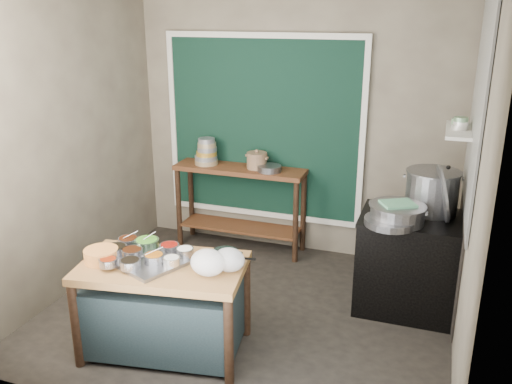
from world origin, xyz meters
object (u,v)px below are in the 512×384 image
(prep_table, at_px, (165,308))
(utensil_cup, at_px, (207,160))
(condiment_tray, at_px, (144,259))
(ceramic_crock, at_px, (257,161))
(yellow_basin, at_px, (101,255))
(saucepan, at_px, (225,258))
(steamer, at_px, (397,214))
(stock_pot, at_px, (432,192))
(back_counter, at_px, (240,208))
(stove_block, at_px, (410,265))

(prep_table, relative_size, utensil_cup, 9.14)
(condiment_tray, relative_size, ceramic_crock, 2.68)
(yellow_basin, bearing_deg, utensil_cup, 91.80)
(prep_table, distance_m, saucepan, 0.65)
(steamer, bearing_deg, stock_pot, 54.49)
(back_counter, relative_size, saucepan, 7.01)
(stock_pot, bearing_deg, utensil_cup, 167.04)
(prep_table, height_order, utensil_cup, utensil_cup)
(back_counter, relative_size, stove_block, 1.61)
(stock_pot, bearing_deg, stove_block, -121.95)
(utensil_cup, xyz_separation_m, ceramic_crock, (0.58, 0.01, 0.04))
(back_counter, distance_m, stock_pot, 2.17)
(prep_table, bearing_deg, ceramic_crock, 79.58)
(stove_block, bearing_deg, condiment_tray, -146.05)
(utensil_cup, bearing_deg, yellow_basin, -88.20)
(ceramic_crock, bearing_deg, back_counter, -175.38)
(prep_table, xyz_separation_m, stove_block, (1.76, 1.30, 0.05))
(yellow_basin, bearing_deg, saucepan, 15.57)
(prep_table, relative_size, steamer, 2.59)
(yellow_basin, xyz_separation_m, ceramic_crock, (0.51, 2.15, 0.23))
(stove_block, bearing_deg, stock_pot, 58.05)
(back_counter, height_order, stove_block, back_counter)
(prep_table, xyz_separation_m, utensil_cup, (-0.53, 2.03, 0.62))
(prep_table, xyz_separation_m, ceramic_crock, (0.05, 2.05, 0.65))
(back_counter, bearing_deg, steamer, -27.22)
(back_counter, distance_m, stove_block, 2.04)
(prep_table, relative_size, back_counter, 0.86)
(prep_table, relative_size, yellow_basin, 4.81)
(back_counter, relative_size, condiment_tray, 2.34)
(prep_table, xyz_separation_m, back_counter, (-0.14, 2.03, 0.10))
(utensil_cup, distance_m, ceramic_crock, 0.58)
(prep_table, xyz_separation_m, stock_pot, (1.87, 1.48, 0.69))
(saucepan, bearing_deg, stock_pot, 35.55)
(condiment_tray, distance_m, stock_pot, 2.53)
(stock_pot, bearing_deg, steamer, -125.51)
(ceramic_crock, xyz_separation_m, stock_pot, (1.82, -0.56, 0.04))
(yellow_basin, relative_size, steamer, 0.54)
(saucepan, xyz_separation_m, utensil_cup, (-0.99, 1.89, 0.18))
(stove_block, distance_m, stock_pot, 0.68)
(stove_block, relative_size, condiment_tray, 1.45)
(yellow_basin, bearing_deg, stove_block, 32.38)
(yellow_basin, relative_size, saucepan, 1.26)
(ceramic_crock, distance_m, steamer, 1.82)
(prep_table, height_order, ceramic_crock, ceramic_crock)
(saucepan, bearing_deg, yellow_basin, -172.18)
(prep_table, xyz_separation_m, saucepan, (0.46, 0.15, 0.43))
(prep_table, height_order, steamer, steamer)
(ceramic_crock, bearing_deg, prep_table, -91.34)
(back_counter, height_order, steamer, steamer)
(stove_block, bearing_deg, saucepan, -138.50)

